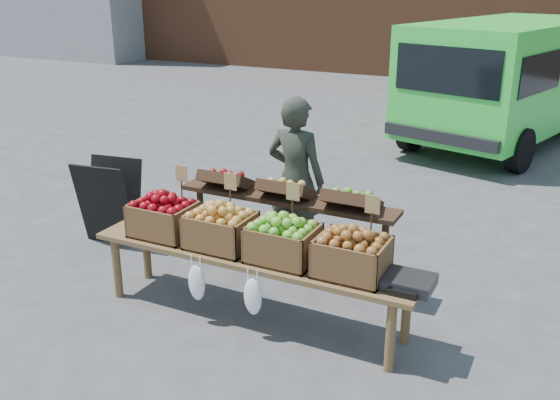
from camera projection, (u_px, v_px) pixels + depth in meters
The scene contains 11 objects.
ground at pixel (130, 303), 5.26m from camera, with size 80.00×80.00×0.00m, color #47474A.
delivery_van at pixel (506, 84), 9.92m from camera, with size 1.99×4.34×1.95m, color green, non-canonical shape.
vendor at pixel (296, 179), 5.88m from camera, with size 0.58×0.38×1.59m, color #2A2F25.
chalkboard_sign at pixel (110, 202), 6.32m from camera, with size 0.58×0.32×0.88m, color black, non-canonical shape.
back_table at pixel (286, 227), 5.50m from camera, with size 2.10×0.44×1.04m, color #321E12, non-canonical shape.
display_bench at pixel (252, 286), 4.95m from camera, with size 2.70×0.56×0.57m, color brown, non-canonical shape.
crate_golden_apples at pixel (164, 219), 5.15m from camera, with size 0.50×0.40×0.28m, color maroon, non-canonical shape.
crate_russet_pears at pixel (221, 231), 4.92m from camera, with size 0.50×0.40×0.28m, color gold, non-canonical shape.
crate_red_apples at pixel (283, 243), 4.69m from camera, with size 0.50×0.40×0.28m, color #4D9B1D, non-canonical shape.
crate_green_apples at pixel (352, 257), 4.46m from camera, with size 0.50×0.40×0.28m, color #A65B2F, non-canonical shape.
weighing_scale at pixel (409, 282), 4.31m from camera, with size 0.34×0.30×0.08m, color black.
Camera 1 is at (3.21, -3.59, 2.61)m, focal length 40.00 mm.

